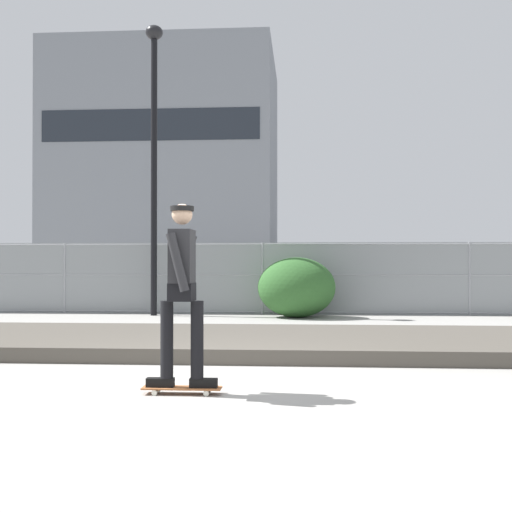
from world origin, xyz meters
TOP-DOWN VIEW (x-y plane):
  - ground_plane at (0.00, 0.00)m, footprint 120.00×120.00m
  - gravel_berm at (0.00, 3.22)m, footprint 12.88×3.51m
  - skateboard at (-0.19, -0.35)m, footprint 0.80×0.21m
  - skater at (-0.19, -0.35)m, footprint 0.72×0.58m
  - chain_fence at (-0.00, 9.85)m, footprint 21.00×0.06m
  - street_lamp at (-2.72, 9.28)m, footprint 0.44×0.44m
  - parked_car_near at (-5.43, 13.25)m, footprint 4.48×2.11m
  - parked_car_mid at (0.09, 13.09)m, footprint 4.52×2.18m
  - library_building at (-10.89, 50.46)m, footprint 18.81×15.27m
  - shrub_left at (0.88, 8.92)m, footprint 1.89×1.54m

SIDE VIEW (x-z plane):
  - ground_plane at x=0.00m, z-range 0.00..0.00m
  - skateboard at x=-0.19m, z-range 0.02..0.09m
  - gravel_berm at x=0.00m, z-range 0.00..0.21m
  - shrub_left at x=0.88m, z-range 0.00..1.46m
  - parked_car_near at x=-5.43m, z-range 0.01..1.67m
  - parked_car_mid at x=0.09m, z-range 0.01..1.67m
  - chain_fence at x=0.00m, z-range 0.01..1.86m
  - skater at x=-0.19m, z-range 0.21..2.06m
  - street_lamp at x=-2.72m, z-range 0.85..8.20m
  - library_building at x=-10.89m, z-range 0.00..19.59m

